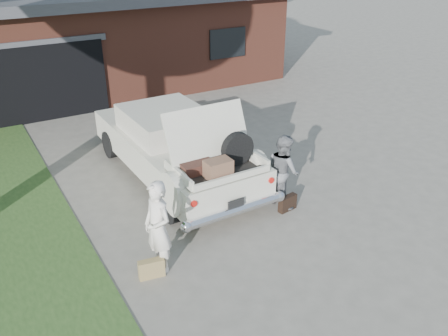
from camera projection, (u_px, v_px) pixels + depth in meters
ground at (240, 233)px, 8.80m from camera, size 90.00×90.00×0.00m
house at (96, 34)px, 17.34m from camera, size 12.80×7.80×3.30m
sedan at (174, 145)px, 10.54m from camera, size 2.11×5.24×2.08m
woman_left at (158, 228)px, 7.53m from camera, size 0.50×0.65×1.61m
woman_right at (283, 171)px, 9.44m from camera, size 0.65×0.79×1.52m
suitcase_left at (151, 269)px, 7.62m from camera, size 0.44×0.20×0.32m
suitcase_right at (288, 203)px, 9.47m from camera, size 0.43×0.20×0.32m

